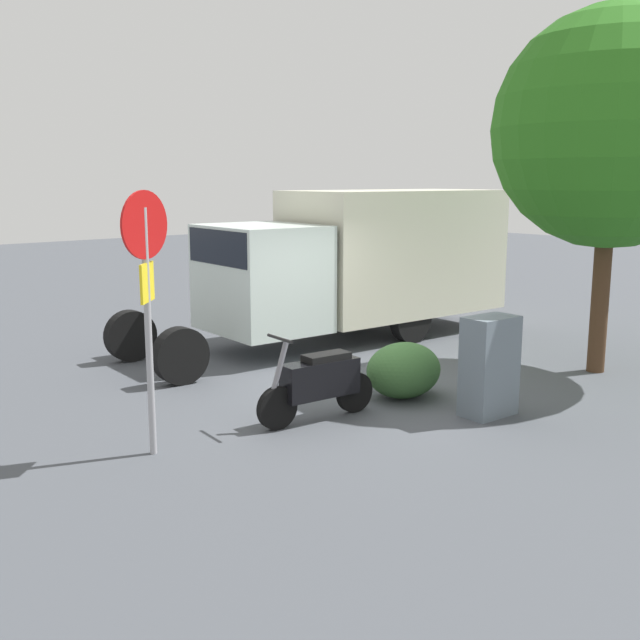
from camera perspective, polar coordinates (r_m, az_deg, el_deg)
name	(u,v)px	position (r m, az deg, el deg)	size (l,w,h in m)	color
ground_plane	(371,388)	(11.53, 3.92, -5.18)	(60.00, 60.00, 0.00)	#474B51
box_truck_near	(359,258)	(14.84, 2.99, 4.77)	(8.17, 2.66, 2.93)	black
motorcycle	(319,382)	(9.88, -0.05, -4.74)	(1.81, 0.55, 1.20)	black
stop_sign	(147,282)	(8.56, -13.09, 2.86)	(0.71, 0.33, 3.04)	#9E9EA3
street_tree	(612,129)	(12.94, 21.40, 13.41)	(3.77, 3.77, 5.82)	#47301E
utility_cabinet	(489,366)	(10.29, 12.81, -3.46)	(0.74, 0.46, 1.36)	slate
bike_rack_hoop	(490,390)	(11.66, 12.84, -5.25)	(0.85, 0.85, 0.05)	#B7B7BC
shrub_near_sign	(404,370)	(10.99, 6.40, -3.82)	(1.19, 0.97, 0.81)	#36602F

